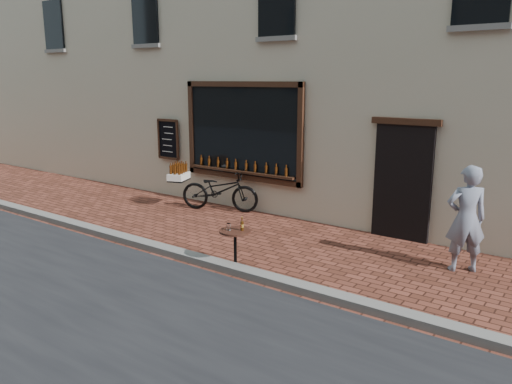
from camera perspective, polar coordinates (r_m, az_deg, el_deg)
The scene contains 5 objects.
ground at distance 8.18m, azimuth -5.60°, elevation -8.97°, with size 90.00×90.00×0.00m, color #502519.
kerb at distance 8.29m, azimuth -4.69°, elevation -8.18°, with size 90.00×0.25×0.12m, color slate.
cargo_bicycle at distance 11.67m, azimuth -4.34°, elevation 0.28°, with size 2.22×1.29×1.05m.
bistro_table at distance 8.08m, azimuth -2.38°, elevation -5.65°, with size 0.51×0.51×0.88m.
pedestrian at distance 8.56m, azimuth 22.88°, elevation -2.84°, with size 0.63×0.41×1.73m, color slate.
Camera 1 is at (5.06, -5.66, 3.02)m, focal length 35.00 mm.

